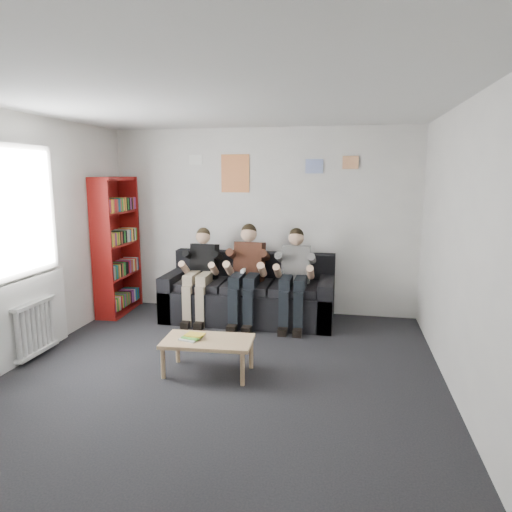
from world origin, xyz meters
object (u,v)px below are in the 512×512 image
at_px(person_left, 200,274).
at_px(bookshelf, 117,246).
at_px(coffee_table, 208,344).
at_px(person_right, 294,278).
at_px(person_middle, 246,275).
at_px(sofa, 249,296).

bearing_deg(person_left, bookshelf, 177.45).
bearing_deg(bookshelf, coffee_table, -46.40).
height_order(coffee_table, person_right, person_right).
height_order(person_left, person_middle, person_middle).
xyz_separation_m(sofa, person_middle, (0.00, -0.21, 0.36)).
height_order(person_middle, person_right, person_middle).
bearing_deg(sofa, person_middle, -90.00).
xyz_separation_m(person_left, person_middle, (0.66, -0.00, 0.03)).
bearing_deg(person_right, sofa, 162.39).
bearing_deg(person_middle, bookshelf, -179.69).
distance_m(person_middle, person_right, 0.66).
xyz_separation_m(person_left, person_right, (1.32, -0.00, 0.01)).
distance_m(bookshelf, person_right, 2.66).
xyz_separation_m(coffee_table, person_middle, (0.04, 1.67, 0.37)).
distance_m(person_left, person_middle, 0.66).
distance_m(sofa, person_middle, 0.42).
xyz_separation_m(person_middle, person_right, (0.66, 0.00, -0.02)).
bearing_deg(person_right, person_middle, 180.00).
bearing_deg(coffee_table, person_right, 67.36).
height_order(coffee_table, person_middle, person_middle).
distance_m(coffee_table, person_left, 1.81).
bearing_deg(person_left, person_right, 3.50).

